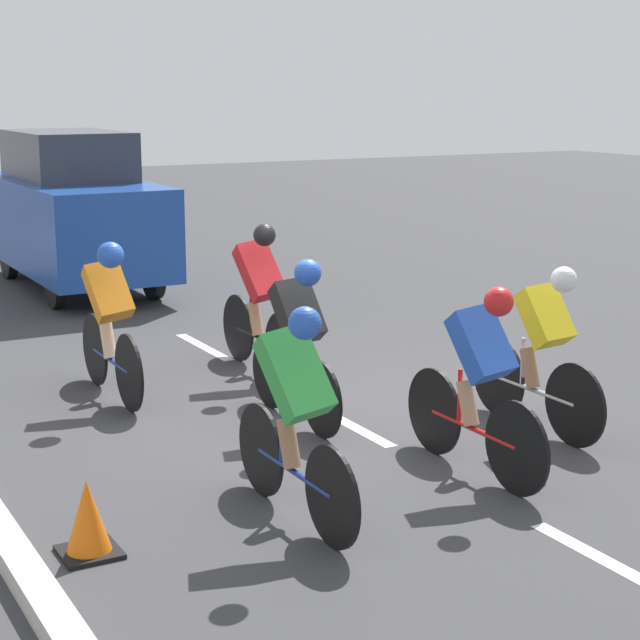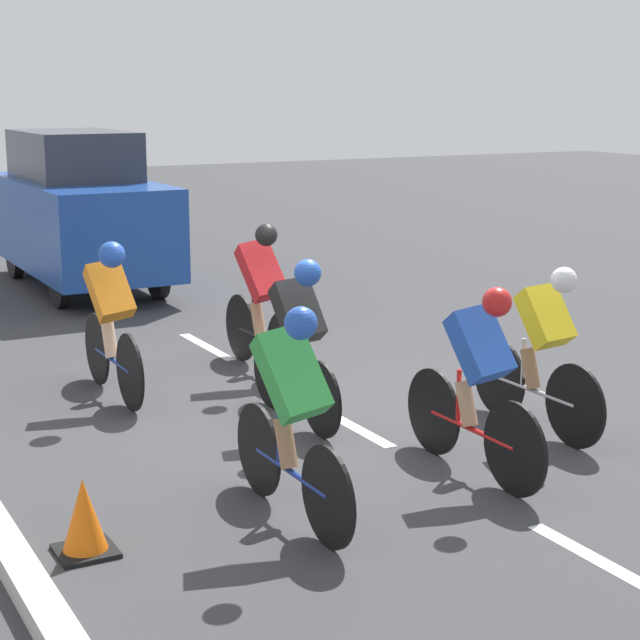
{
  "view_description": "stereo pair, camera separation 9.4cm",
  "coord_description": "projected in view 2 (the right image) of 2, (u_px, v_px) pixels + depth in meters",
  "views": [
    {
      "loc": [
        4.49,
        8.05,
        2.85
      ],
      "look_at": [
        0.28,
        0.43,
        0.95
      ],
      "focal_mm": 60.0,
      "sensor_mm": 36.0,
      "label": 1
    },
    {
      "loc": [
        4.4,
        8.09,
        2.85
      ],
      "look_at": [
        0.28,
        0.43,
        0.95
      ],
      "focal_mm": 60.0,
      "sensor_mm": 36.0,
      "label": 2
    }
  ],
  "objects": [
    {
      "name": "ground_plane",
      "position": [
        325.0,
        411.0,
        9.61
      ],
      "size": [
        60.0,
        60.0,
        0.0
      ],
      "primitive_type": "plane",
      "color": "#38383A"
    },
    {
      "name": "lane_stripe_far",
      "position": [
        207.0,
        346.0,
        12.0
      ],
      "size": [
        0.12,
        1.4,
        0.01
      ],
      "primitive_type": "cube",
      "color": "white",
      "rests_on": "ground"
    },
    {
      "name": "cyclist_black",
      "position": [
        297.0,
        336.0,
        9.07
      ],
      "size": [
        0.36,
        1.62,
        1.48
      ],
      "color": "black",
      "rests_on": "ground"
    },
    {
      "name": "support_car",
      "position": [
        79.0,
        211.0,
        15.35
      ],
      "size": [
        1.7,
        4.2,
        2.24
      ],
      "color": "black",
      "rests_on": "ground"
    },
    {
      "name": "cyclist_red",
      "position": [
        262.0,
        295.0,
        10.71
      ],
      "size": [
        0.4,
        1.75,
        1.56
      ],
      "color": "black",
      "rests_on": "ground"
    },
    {
      "name": "cyclist_orange",
      "position": [
        111.0,
        315.0,
        9.81
      ],
      "size": [
        0.39,
        1.71,
        1.52
      ],
      "color": "black",
      "rests_on": "ground"
    },
    {
      "name": "lane_stripe_mid",
      "position": [
        348.0,
        424.0,
        9.24
      ],
      "size": [
        0.12,
        1.4,
        0.01
      ],
      "primitive_type": "cube",
      "color": "white",
      "rests_on": "ground"
    },
    {
      "name": "cyclist_blue",
      "position": [
        477.0,
        377.0,
        7.83
      ],
      "size": [
        0.38,
        1.71,
        1.49
      ],
      "color": "black",
      "rests_on": "ground"
    },
    {
      "name": "cyclist_green",
      "position": [
        292.0,
        409.0,
        6.96
      ],
      "size": [
        0.41,
        1.69,
        1.53
      ],
      "color": "black",
      "rests_on": "ground"
    },
    {
      "name": "lane_stripe_near",
      "position": [
        609.0,
        566.0,
        6.49
      ],
      "size": [
        0.12,
        1.4,
        0.01
      ],
      "primitive_type": "cube",
      "color": "white",
      "rests_on": "ground"
    },
    {
      "name": "traffic_cone",
      "position": [
        84.0,
        518.0,
        6.63
      ],
      "size": [
        0.36,
        0.36,
        0.49
      ],
      "color": "black",
      "rests_on": "ground"
    },
    {
      "name": "cyclist_yellow",
      "position": [
        542.0,
        346.0,
        8.84
      ],
      "size": [
        0.35,
        1.68,
        1.46
      ],
      "color": "black",
      "rests_on": "ground"
    }
  ]
}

